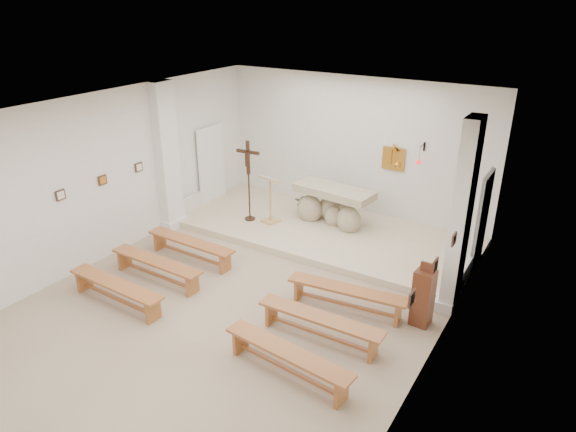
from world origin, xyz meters
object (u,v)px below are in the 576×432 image
Objects in this scene: bench_left_front at (191,245)px; altar at (332,208)px; bench_right_front at (347,294)px; lectern at (270,199)px; bench_left_second at (156,265)px; bench_right_third at (288,357)px; crucifix_stand at (248,175)px; bench_left_third at (116,288)px; donation_pedestal at (423,297)px; bench_right_second at (320,322)px.

altar is at bearing 60.36° from bench_left_front.
altar is at bearing 114.77° from bench_right_front.
lectern is 3.35m from bench_left_second.
altar reaches higher than bench_right_third.
crucifix_stand is 4.26m from bench_left_third.
lectern is 0.55× the size of bench_left_third.
bench_left_front and bench_right_third have the same top height.
lectern reaches higher than donation_pedestal.
bench_right_front is at bearing 95.82° from bench_right_third.
altar is at bearing 66.91° from bench_left_second.
bench_left_second and bench_right_third have the same top height.
lectern reaches higher than altar.
lectern is 4.34m from bench_left_third.
bench_left_front is (-4.93, -0.30, -0.18)m from donation_pedestal.
bench_right_second is at bearing 17.36° from bench_left_third.
bench_left_front is (-1.83, -3.02, -0.19)m from altar.
bench_right_front is (-1.27, -0.30, -0.18)m from donation_pedestal.
bench_right_second is (3.66, -1.01, 0.00)m from bench_left_front.
bench_right_second is at bearing -46.21° from crucifix_stand.
bench_right_second is (-1.27, -1.32, -0.18)m from donation_pedestal.
crucifix_stand reaches higher than bench_left_second.
altar is 5.37m from bench_right_third.
crucifix_stand is at bearing 91.58° from bench_left_third.
bench_left_front is at bearing -172.31° from donation_pedestal.
crucifix_stand is at bearing 138.33° from bench_right_second.
bench_right_front is at bearing -162.41° from donation_pedestal.
bench_right_front is 1.01× the size of bench_right_second.
donation_pedestal is 0.54× the size of bench_right_front.
bench_right_front is (3.13, -2.27, -0.40)m from lectern.
bench_left_front is 0.99× the size of bench_right_third.
bench_left_second is (-3.66, -1.01, 0.00)m from bench_right_front.
bench_left_front is (-0.02, -2.13, -0.95)m from crucifix_stand.
crucifix_stand is 0.90× the size of bench_right_third.
lectern is at bearing 160.10° from donation_pedestal.
bench_right_front is 3.79m from bench_left_second.
lectern reaches higher than bench_left_front.
bench_left_front is 2.02m from bench_left_third.
bench_left_front and bench_right_front have the same top height.
bench_right_second is at bearing -129.85° from donation_pedestal.
bench_right_third is at bearing -54.18° from crucifix_stand.
crucifix_stand is 0.91× the size of bench_left_front.
crucifix_stand reaches higher than bench_left_front.
bench_left_second and bench_left_third have the same top height.
bench_left_second is 1.00× the size of bench_left_third.
donation_pedestal is 4.94m from bench_left_front.
bench_left_second is at bearing 179.19° from bench_right_second.
donation_pedestal reaches higher than bench_left_third.
crucifix_stand reaches higher than donation_pedestal.
donation_pedestal reaches higher than bench_left_front.
crucifix_stand is at bearing 143.23° from bench_right_front.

